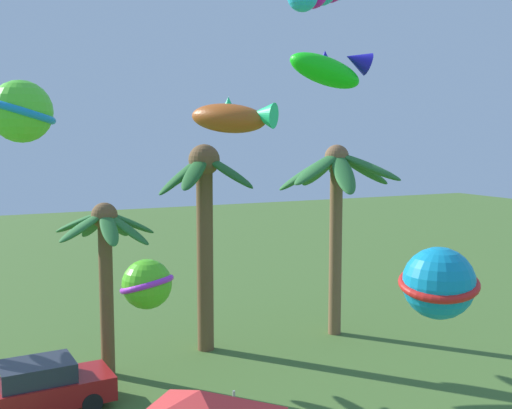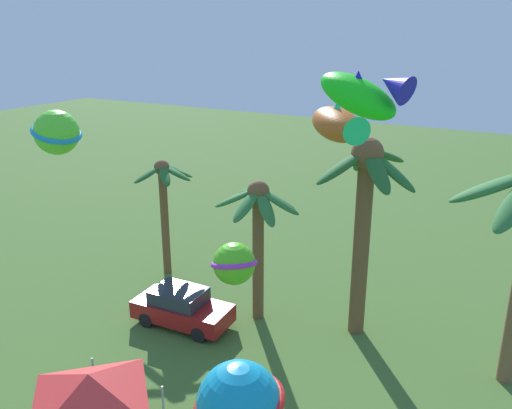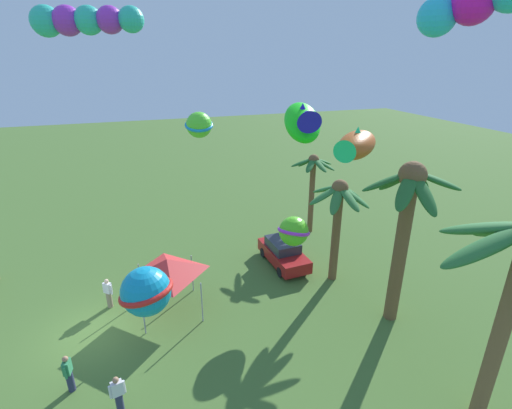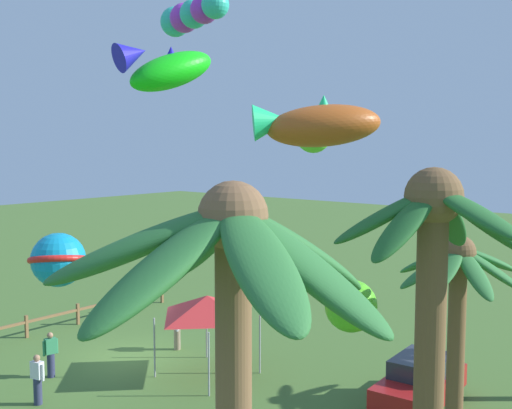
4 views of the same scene
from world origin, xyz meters
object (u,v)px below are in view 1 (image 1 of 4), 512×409
kite_fish_2 (330,69)px  kite_fish_5 (233,117)px  festival_tent (200,408)px  kite_ball_3 (439,283)px  palm_tree_2 (106,248)px  parked_car_0 (41,387)px  palm_tree_3 (336,187)px  palm_tree_1 (204,204)px  kite_ball_1 (21,111)px  kite_ball_4 (147,284)px

kite_fish_2 → kite_fish_5: size_ratio=0.93×
festival_tent → kite_fish_5: (3.78, 7.02, 6.05)m
kite_ball_3 → festival_tent: bearing=168.8°
festival_tent → kite_fish_2: 9.99m
palm_tree_2 → kite_ball_3: palm_tree_2 is taller
festival_tent → parked_car_0: bearing=108.7°
palm_tree_3 → kite_ball_3: palm_tree_3 is taller
palm_tree_1 → festival_tent: palm_tree_1 is taller
palm_tree_3 → kite_fish_5: kite_fish_5 is taller
palm_tree_3 → palm_tree_2: bearing=-177.0°
parked_car_0 → kite_ball_1: bearing=-97.9°
kite_ball_3 → kite_ball_4: 8.52m
palm_tree_1 → kite_ball_4: bearing=-130.8°
palm_tree_3 → kite_fish_5: 6.46m
parked_car_0 → kite_fish_5: bearing=1.4°
kite_fish_2 → kite_ball_4: kite_fish_2 is taller
palm_tree_3 → festival_tent: 13.59m
kite_ball_1 → kite_ball_3: bearing=-22.8°
palm_tree_3 → parked_car_0: size_ratio=1.90×
palm_tree_3 → kite_ball_3: size_ratio=3.12×
kite_ball_1 → kite_fish_5: kite_fish_5 is taller
kite_ball_3 → kite_ball_4: (-4.54, 7.13, -1.10)m
palm_tree_3 → kite_fish_2: bearing=-125.0°
palm_tree_3 → festival_tent: size_ratio=2.66×
kite_fish_5 → palm_tree_3: bearing=23.4°
kite_ball_1 → kite_fish_5: (6.73, 4.64, 0.12)m
palm_tree_2 → festival_tent: 9.07m
palm_tree_1 → festival_tent: (-3.84, -9.83, -3.01)m
palm_tree_1 → palm_tree_3: palm_tree_1 is taller
palm_tree_3 → kite_ball_3: 11.22m
kite_ball_1 → palm_tree_1: bearing=47.7°
palm_tree_3 → kite_ball_1: kite_ball_1 is taller
festival_tent → kite_fish_5: bearing=61.7°
parked_car_0 → kite_ball_3: (7.49, -7.89, 3.98)m
palm_tree_1 → palm_tree_2: size_ratio=1.32×
palm_tree_1 → kite_ball_4: 5.26m
palm_tree_1 → palm_tree_3: bearing=-4.9°
festival_tent → kite_fish_5: 10.01m
palm_tree_2 → festival_tent: palm_tree_2 is taller
kite_ball_3 → kite_fish_5: bearing=99.8°
parked_car_0 → kite_ball_4: 4.19m
kite_ball_4 → kite_fish_5: size_ratio=0.79×
kite_ball_1 → kite_fish_2: 8.67m
festival_tent → kite_ball_4: bearing=84.2°
palm_tree_1 → kite_ball_3: bearing=-83.1°
parked_car_0 → kite_fish_2: kite_fish_2 is taller
palm_tree_2 → festival_tent: (-0.02, -8.89, -1.83)m
parked_car_0 → festival_tent: 7.45m
festival_tent → kite_ball_1: 7.04m
parked_car_0 → kite_ball_4: size_ratio=1.77×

